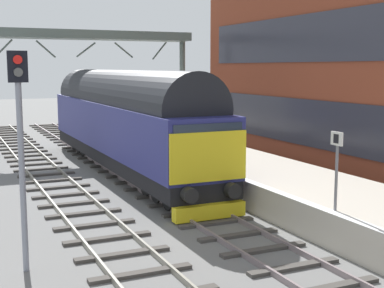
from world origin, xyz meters
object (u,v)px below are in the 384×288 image
diesel_locomotive (124,118)px  signal_post_near (21,139)px  waiting_passenger (190,130)px  platform_number_sign (337,159)px

diesel_locomotive → signal_post_near: bearing=-118.3°
diesel_locomotive → signal_post_near: size_ratio=3.48×
waiting_passenger → platform_number_sign: bearing=-162.7°
platform_number_sign → signal_post_near: bearing=168.1°
signal_post_near → platform_number_sign: bearing=-11.9°
diesel_locomotive → waiting_passenger: bearing=-35.4°
platform_number_sign → waiting_passenger: platform_number_sign is taller
diesel_locomotive → signal_post_near: 12.42m
diesel_locomotive → platform_number_sign: diesel_locomotive is taller
signal_post_near → waiting_passenger: signal_post_near is taller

